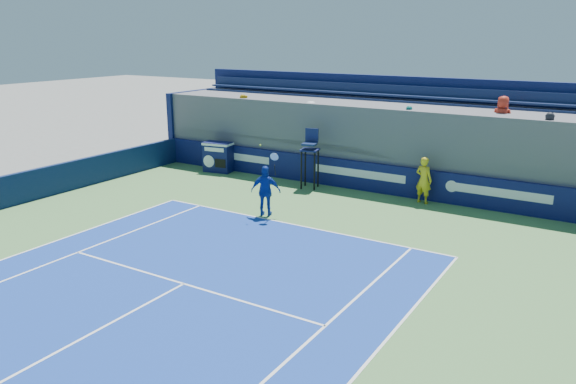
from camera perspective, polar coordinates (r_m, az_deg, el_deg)
The scene contains 6 objects.
ball_person at distance 21.73m, azimuth 13.62°, elevation 1.19°, with size 0.65×0.43×1.79m, color yellow.
back_hoarding at distance 23.20m, azimuth 7.29°, elevation 1.64°, with size 20.40×0.21×1.20m.
match_clock at distance 26.29m, azimuth -7.11°, elevation 3.63°, with size 1.42×0.92×1.40m.
umpire_chair at distance 23.13m, azimuth 2.27°, elevation 4.07°, with size 0.84×0.84×2.48m.
tennis_player at distance 19.64m, azimuth -2.27°, elevation 0.11°, with size 1.14×0.81×2.57m.
stadium_seating at distance 24.79m, azimuth 9.37°, elevation 5.39°, with size 21.00×4.05×4.40m.
Camera 1 is at (9.23, -3.44, 6.20)m, focal length 35.00 mm.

